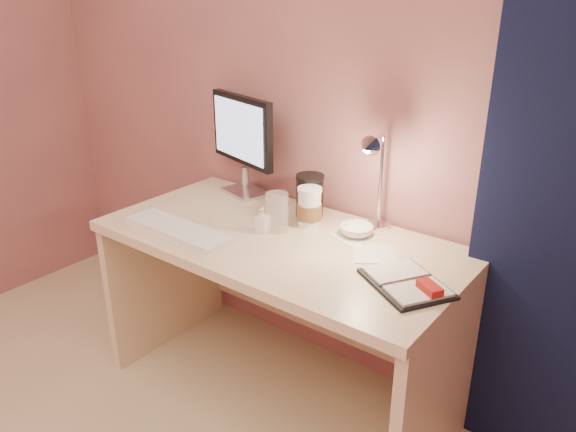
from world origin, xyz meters
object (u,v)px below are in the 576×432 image
Objects in this scene: keyboard at (178,229)px; desk_lamp at (365,172)px; monitor at (244,136)px; bowl at (356,231)px; lotion_bottle at (263,220)px; clear_cup at (277,212)px; coffee_cup at (309,208)px; planner at (408,283)px; dark_jar at (310,198)px; desk at (292,281)px.

desk_lamp reaches higher than keyboard.
monitor reaches higher than desk_lamp.
bowl is at bearing 6.86° from monitor.
desk_lamp reaches higher than lotion_bottle.
clear_cup is at bearing -157.85° from desk_lamp.
coffee_cup is 0.19m from lotion_bottle.
lotion_bottle is at bearing -152.40° from planner.
monitor reaches higher than clear_cup.
monitor is at bearing 147.55° from clear_cup.
lotion_bottle is at bearing -148.21° from bowl.
monitor is 2.80× the size of coffee_cup.
bowl is at bearing -126.18° from desk_lamp.
lotion_bottle is at bearing -124.53° from coffee_cup.
desk_lamp is at bearing 62.44° from bowl.
keyboard is 0.39m from clear_cup.
planner is 0.63m from lotion_bottle.
clear_cup is 0.38× the size of desk_lamp.
dark_jar is at bearing 9.43° from monitor.
coffee_cup reaches higher than bowl.
lotion_bottle is (0.33, -0.28, -0.22)m from monitor.
keyboard is (0.08, -0.48, -0.26)m from monitor.
monitor is 1.12× the size of desk_lamp.
clear_cup is 1.18× the size of bowl.
dark_jar reaches higher than clear_cup.
clear_cup is (-0.04, -0.03, 0.30)m from desk.
monitor is at bearing 154.18° from desk.
coffee_cup reaches higher than keyboard.
dark_jar is (0.05, 0.24, 0.03)m from lotion_bottle.
dark_jar is at bearing 164.41° from desk_lamp.
monitor is at bearing 140.17° from lotion_bottle.
planner is 2.67× the size of bowl.
coffee_cup is 1.61× the size of lotion_bottle.
desk_lamp reaches higher than clear_cup.
monitor is 0.43m from dark_jar.
monitor is 4.51× the size of lotion_bottle.
lotion_bottle is at bearing -135.64° from desk.
coffee_cup is 1.04× the size of clear_cup.
monitor is 2.92× the size of clear_cup.
bowl is 0.27m from dark_jar.
dark_jar is (-0.26, 0.05, 0.06)m from bowl.
planner is 0.56m from coffee_cup.
desk is 2.98× the size of keyboard.
keyboard is 2.98× the size of coffee_cup.
clear_cup is at bearing -122.40° from coffee_cup.
lotion_bottle is (-0.04, -0.04, -0.03)m from clear_cup.
coffee_cup is at bearing 55.47° from lotion_bottle.
desk is 0.50m from keyboard.
bowl is at bearing 36.00° from keyboard.
planner is 0.65m from dark_jar.
planner is 0.87× the size of desk_lamp.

